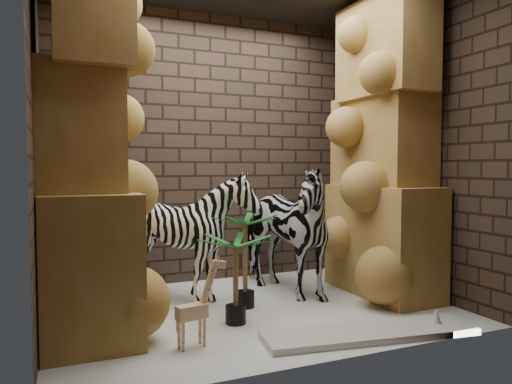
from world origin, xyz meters
name	(u,v)px	position (x,y,z in m)	size (l,w,h in m)	color
floor	(253,310)	(0.00, 0.00, 0.00)	(3.50, 3.50, 0.00)	silver
wall_back	(211,148)	(0.00, 1.25, 1.50)	(3.50, 3.50, 0.00)	#32271D
wall_front	(328,134)	(0.00, -1.25, 1.50)	(3.50, 3.50, 0.00)	#32271D
wall_left	(36,139)	(-1.75, 0.00, 1.50)	(3.00, 3.00, 0.00)	#32271D
wall_right	(409,147)	(1.75, 0.00, 1.50)	(3.00, 3.00, 0.00)	#32271D
rock_pillar_left	(86,140)	(-1.40, 0.00, 1.50)	(0.68, 1.30, 3.00)	tan
rock_pillar_right	(383,146)	(1.42, 0.00, 1.50)	(0.58, 1.25, 3.00)	tan
zebra_right	(279,219)	(0.44, 0.39, 0.76)	(0.69, 1.28, 1.52)	white
zebra_left	(190,243)	(-0.45, 0.48, 0.57)	(1.01, 1.25, 1.13)	white
giraffe_toy	(192,302)	(-0.75, -0.65, 0.33)	(0.34, 0.11, 0.65)	#F7CC92
palm_front	(245,260)	(-0.04, 0.10, 0.43)	(0.36, 0.36, 0.87)	#0F4219
palm_back	(236,279)	(-0.28, -0.29, 0.37)	(0.36, 0.36, 0.74)	#0F4219
surfboard	(370,333)	(0.56, -0.96, 0.03)	(1.66, 0.41, 0.05)	silver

